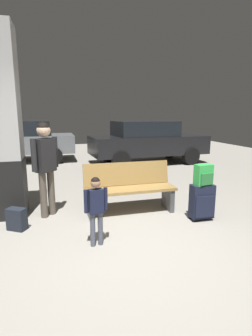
# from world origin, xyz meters

# --- Properties ---
(ground_plane) EXTENTS (18.00, 18.00, 0.10)m
(ground_plane) POSITION_xyz_m (0.00, 4.00, -0.05)
(ground_plane) COLOR gray
(structural_pillar) EXTENTS (0.57, 0.57, 3.13)m
(structural_pillar) POSITION_xyz_m (-1.77, 1.82, 1.56)
(structural_pillar) COLOR black
(structural_pillar) RESTS_ON ground_plane
(bench) EXTENTS (1.61, 0.56, 0.89)m
(bench) POSITION_xyz_m (0.30, 1.47, 0.44)
(bench) COLOR #9E7A42
(bench) RESTS_ON ground_plane
(suitcase) EXTENTS (0.38, 0.23, 0.60)m
(suitcase) POSITION_xyz_m (1.37, 0.81, 0.32)
(suitcase) COLOR #191E33
(suitcase) RESTS_ON ground_plane
(backpack_bright) EXTENTS (0.30, 0.22, 0.34)m
(backpack_bright) POSITION_xyz_m (1.37, 0.81, 0.77)
(backpack_bright) COLOR green
(backpack_bright) RESTS_ON suitcase
(child) EXTENTS (0.32, 0.19, 0.95)m
(child) POSITION_xyz_m (-0.46, 0.37, 0.58)
(child) COLOR #4C5160
(child) RESTS_ON ground_plane
(adult) EXTENTS (0.42, 0.42, 1.61)m
(adult) POSITION_xyz_m (-1.12, 1.64, 1.00)
(adult) COLOR brown
(adult) RESTS_ON ground_plane
(backpack_dark_floor) EXTENTS (0.32, 0.29, 0.34)m
(backpack_dark_floor) POSITION_xyz_m (-1.56, 1.16, 0.17)
(backpack_dark_floor) COLOR #1E232D
(backpack_dark_floor) RESTS_ON ground_plane
(parked_car_far) EXTENTS (4.14, 1.88, 1.51)m
(parked_car_far) POSITION_xyz_m (-2.36, 7.45, 0.81)
(parked_car_far) COLOR slate
(parked_car_far) RESTS_ON ground_plane
(parked_car_near) EXTENTS (4.24, 2.08, 1.51)m
(parked_car_near) POSITION_xyz_m (2.18, 6.05, 0.81)
(parked_car_near) COLOR black
(parked_car_near) RESTS_ON ground_plane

